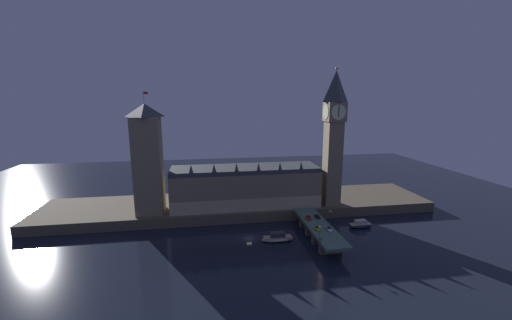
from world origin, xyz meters
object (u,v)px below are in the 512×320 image
at_px(car_northbound_lead, 308,218).
at_px(street_lamp_near, 320,231).
at_px(clock_tower, 334,134).
at_px(pedestrian_near_rail, 321,239).
at_px(pedestrian_mid_walk, 326,220).
at_px(street_lamp_mid, 330,216).
at_px(victoria_tower, 148,159).
at_px(boat_downstream, 360,225).
at_px(boat_upstream, 278,238).
at_px(car_southbound_lead, 329,229).
at_px(car_southbound_trail, 317,217).
at_px(car_northbound_trail, 317,228).

xyz_separation_m(car_northbound_lead, street_lamp_near, (-2.83, -22.83, 3.23)).
xyz_separation_m(clock_tower, pedestrian_near_rail, (-22.99, -46.30, -37.87)).
relative_size(pedestrian_mid_walk, street_lamp_mid, 0.24).
xyz_separation_m(victoria_tower, boat_downstream, (105.54, -24.45, -32.31)).
bearing_deg(street_lamp_near, pedestrian_mid_walk, 61.24).
height_order(clock_tower, boat_upstream, clock_tower).
height_order(clock_tower, car_northbound_lead, clock_tower).
bearing_deg(car_southbound_lead, car_southbound_trail, 90.00).
bearing_deg(boat_downstream, clock_tower, 108.27).
bearing_deg(car_southbound_lead, street_lamp_mid, 63.47).
height_order(victoria_tower, street_lamp_mid, victoria_tower).
xyz_separation_m(pedestrian_mid_walk, street_lamp_near, (-10.13, -18.45, 3.03)).
bearing_deg(pedestrian_near_rail, boat_upstream, 132.93).
height_order(car_northbound_trail, pedestrian_mid_walk, pedestrian_mid_walk).
height_order(pedestrian_mid_walk, boat_downstream, pedestrian_mid_walk).
bearing_deg(car_southbound_trail, clock_tower, 54.05).
bearing_deg(pedestrian_mid_walk, car_northbound_lead, 149.03).
bearing_deg(clock_tower, boat_upstream, -141.04).
relative_size(victoria_tower, car_northbound_trail, 14.87).
bearing_deg(pedestrian_mid_walk, victoria_tower, 160.84).
bearing_deg(car_northbound_lead, car_southbound_trail, 11.31).
bearing_deg(car_southbound_lead, car_northbound_trail, 163.95).
bearing_deg(boat_downstream, victoria_tower, 166.96).
relative_size(car_southbound_lead, street_lamp_mid, 0.67).
distance_m(street_lamp_mid, boat_downstream, 23.89).
height_order(victoria_tower, car_southbound_lead, victoria_tower).
relative_size(clock_tower, car_northbound_lead, 18.84).
bearing_deg(street_lamp_mid, street_lamp_near, -125.57).
xyz_separation_m(car_southbound_trail, street_lamp_mid, (2.83, -9.08, 3.74)).
xyz_separation_m(victoria_tower, street_lamp_near, (74.92, -48.00, -23.31)).
bearing_deg(boat_downstream, street_lamp_mid, -156.28).
distance_m(car_southbound_trail, street_lamp_near, 25.23).
bearing_deg(car_southbound_trail, street_lamp_near, -107.92).
height_order(car_northbound_trail, pedestrian_near_rail, pedestrian_near_rail).
bearing_deg(car_northbound_lead, street_lamp_mid, -46.49).
bearing_deg(pedestrian_mid_walk, car_southbound_trail, 114.44).
xyz_separation_m(car_southbound_lead, boat_downstream, (22.92, 14.50, -5.69)).
bearing_deg(car_northbound_lead, pedestrian_mid_walk, -30.97).
bearing_deg(pedestrian_mid_walk, car_southbound_lead, -104.50).
height_order(car_southbound_lead, boat_downstream, car_southbound_lead).
height_order(car_northbound_lead, car_northbound_trail, car_northbound_lead).
bearing_deg(pedestrian_near_rail, car_northbound_trail, 77.85).
bearing_deg(car_northbound_lead, pedestrian_near_rail, -95.86).
bearing_deg(car_southbound_lead, clock_tower, 66.67).
distance_m(car_southbound_lead, boat_downstream, 27.72).
distance_m(pedestrian_mid_walk, boat_upstream, 25.36).
bearing_deg(boat_upstream, car_northbound_lead, 24.65).
distance_m(car_southbound_trail, boat_upstream, 24.35).
relative_size(car_northbound_trail, boat_downstream, 0.33).
height_order(street_lamp_near, boat_upstream, street_lamp_near).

